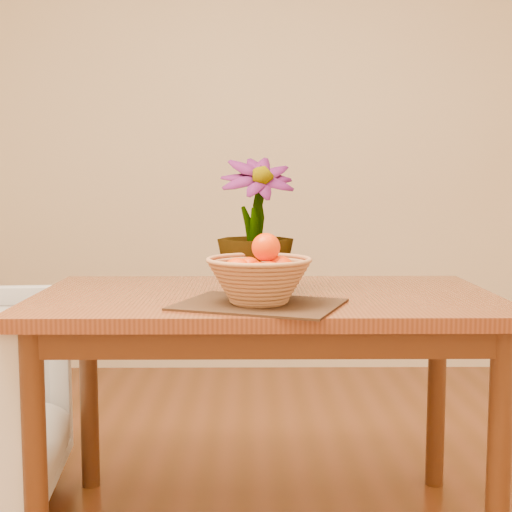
{
  "coord_description": "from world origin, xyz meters",
  "views": [
    {
      "loc": [
        -0.05,
        -1.85,
        1.09
      ],
      "look_at": [
        -0.03,
        0.16,
        0.88
      ],
      "focal_mm": 50.0,
      "sensor_mm": 36.0,
      "label": 1
    }
  ],
  "objects": [
    {
      "name": "wall_back",
      "position": [
        0.0,
        2.25,
        1.35
      ],
      "size": [
        4.0,
        0.02,
        2.7
      ],
      "primitive_type": "cube",
      "color": "#FFE9C2",
      "rests_on": "floor"
    },
    {
      "name": "potted_plant",
      "position": [
        -0.03,
        0.31,
        0.96
      ],
      "size": [
        0.27,
        0.27,
        0.42
      ],
      "primitive_type": "imported",
      "rotation": [
        0.0,
        0.0,
        0.19
      ],
      "color": "#194E16",
      "rests_on": "table"
    },
    {
      "name": "table",
      "position": [
        0.0,
        0.3,
        0.66
      ],
      "size": [
        1.4,
        0.8,
        0.75
      ],
      "color": "brown",
      "rests_on": "floor"
    },
    {
      "name": "orange_pile",
      "position": [
        -0.02,
        0.09,
        0.86
      ],
      "size": [
        0.2,
        0.19,
        0.14
      ],
      "rotation": [
        0.0,
        0.0,
        -0.18
      ],
      "color": "#FD4504",
      "rests_on": "wicker_basket"
    },
    {
      "name": "wicker_basket",
      "position": [
        -0.02,
        0.09,
        0.82
      ],
      "size": [
        0.29,
        0.29,
        0.12
      ],
      "color": "#BD7D4E",
      "rests_on": "placemat"
    },
    {
      "name": "placemat",
      "position": [
        -0.02,
        0.09,
        0.75
      ],
      "size": [
        0.52,
        0.45,
        0.01
      ],
      "primitive_type": "cube",
      "rotation": [
        0.0,
        0.0,
        -0.36
      ],
      "color": "#372414",
      "rests_on": "table"
    }
  ]
}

